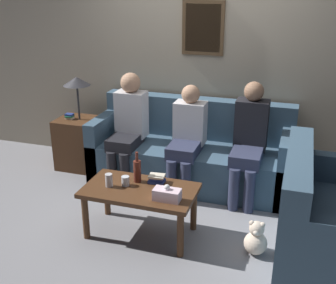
{
  "coord_description": "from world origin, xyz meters",
  "views": [
    {
      "loc": [
        1.12,
        -3.83,
        2.22
      ],
      "look_at": [
        -0.08,
        -0.13,
        0.71
      ],
      "focal_mm": 45.0,
      "sensor_mm": 36.0,
      "label": 1
    }
  ],
  "objects_px": {
    "person_left": "(128,124)",
    "teddy_bear": "(256,240)",
    "wine_bottle": "(137,170)",
    "couch_side": "(326,224)",
    "person_right": "(249,138)",
    "person_middle": "(187,135)",
    "drinking_glass": "(125,181)",
    "coffee_table": "(140,195)",
    "couch_main": "(191,154)"
  },
  "relations": [
    {
      "from": "drinking_glass",
      "to": "person_right",
      "type": "xyz_separation_m",
      "value": [
        0.96,
        1.03,
        0.16
      ]
    },
    {
      "from": "couch_main",
      "to": "person_middle",
      "type": "height_order",
      "value": "person_middle"
    },
    {
      "from": "teddy_bear",
      "to": "drinking_glass",
      "type": "bearing_deg",
      "value": 179.94
    },
    {
      "from": "person_left",
      "to": "teddy_bear",
      "type": "height_order",
      "value": "person_left"
    },
    {
      "from": "coffee_table",
      "to": "person_middle",
      "type": "xyz_separation_m",
      "value": [
        0.15,
        1.01,
        0.24
      ]
    },
    {
      "from": "couch_main",
      "to": "drinking_glass",
      "type": "bearing_deg",
      "value": -104.0
    },
    {
      "from": "person_middle",
      "to": "person_right",
      "type": "relative_size",
      "value": 0.94
    },
    {
      "from": "wine_bottle",
      "to": "person_left",
      "type": "distance_m",
      "value": 1.03
    },
    {
      "from": "person_left",
      "to": "person_middle",
      "type": "height_order",
      "value": "person_left"
    },
    {
      "from": "teddy_bear",
      "to": "wine_bottle",
      "type": "bearing_deg",
      "value": 174.43
    },
    {
      "from": "person_left",
      "to": "person_right",
      "type": "height_order",
      "value": "person_left"
    },
    {
      "from": "person_middle",
      "to": "wine_bottle",
      "type": "bearing_deg",
      "value": -104.32
    },
    {
      "from": "couch_main",
      "to": "person_left",
      "type": "distance_m",
      "value": 0.81
    },
    {
      "from": "couch_main",
      "to": "person_right",
      "type": "distance_m",
      "value": 0.77
    },
    {
      "from": "person_left",
      "to": "person_middle",
      "type": "bearing_deg",
      "value": -1.6
    },
    {
      "from": "couch_side",
      "to": "person_left",
      "type": "height_order",
      "value": "person_left"
    },
    {
      "from": "couch_side",
      "to": "drinking_glass",
      "type": "height_order",
      "value": "couch_side"
    },
    {
      "from": "person_middle",
      "to": "person_right",
      "type": "height_order",
      "value": "person_right"
    },
    {
      "from": "coffee_table",
      "to": "couch_main",
      "type": "bearing_deg",
      "value": 82.8
    },
    {
      "from": "drinking_glass",
      "to": "person_right",
      "type": "height_order",
      "value": "person_right"
    },
    {
      "from": "couch_main",
      "to": "drinking_glass",
      "type": "height_order",
      "value": "couch_main"
    },
    {
      "from": "wine_bottle",
      "to": "teddy_bear",
      "type": "bearing_deg",
      "value": -5.57
    },
    {
      "from": "wine_bottle",
      "to": "person_middle",
      "type": "height_order",
      "value": "person_middle"
    },
    {
      "from": "coffee_table",
      "to": "person_right",
      "type": "height_order",
      "value": "person_right"
    },
    {
      "from": "person_right",
      "to": "wine_bottle",
      "type": "bearing_deg",
      "value": -133.94
    },
    {
      "from": "couch_side",
      "to": "person_right",
      "type": "xyz_separation_m",
      "value": [
        -0.77,
        0.92,
        0.34
      ]
    },
    {
      "from": "person_right",
      "to": "person_left",
      "type": "bearing_deg",
      "value": -179.37
    },
    {
      "from": "drinking_glass",
      "to": "person_right",
      "type": "distance_m",
      "value": 1.42
    },
    {
      "from": "person_right",
      "to": "coffee_table",
      "type": "bearing_deg",
      "value": -127.97
    },
    {
      "from": "coffee_table",
      "to": "drinking_glass",
      "type": "bearing_deg",
      "value": 173.75
    },
    {
      "from": "coffee_table",
      "to": "wine_bottle",
      "type": "height_order",
      "value": "wine_bottle"
    },
    {
      "from": "wine_bottle",
      "to": "teddy_bear",
      "type": "height_order",
      "value": "wine_bottle"
    },
    {
      "from": "wine_bottle",
      "to": "teddy_bear",
      "type": "relative_size",
      "value": 0.93
    },
    {
      "from": "person_middle",
      "to": "teddy_bear",
      "type": "bearing_deg",
      "value": -48.07
    },
    {
      "from": "person_middle",
      "to": "person_right",
      "type": "xyz_separation_m",
      "value": [
        0.66,
        0.03,
        0.03
      ]
    },
    {
      "from": "person_middle",
      "to": "coffee_table",
      "type": "bearing_deg",
      "value": -98.68
    },
    {
      "from": "person_middle",
      "to": "teddy_bear",
      "type": "xyz_separation_m",
      "value": [
        0.89,
        -1.0,
        -0.5
      ]
    },
    {
      "from": "person_middle",
      "to": "teddy_bear",
      "type": "distance_m",
      "value": 1.43
    },
    {
      "from": "couch_side",
      "to": "wine_bottle",
      "type": "bearing_deg",
      "value": 90.02
    },
    {
      "from": "coffee_table",
      "to": "wine_bottle",
      "type": "relative_size",
      "value": 3.45
    },
    {
      "from": "drinking_glass",
      "to": "coffee_table",
      "type": "bearing_deg",
      "value": -6.25
    },
    {
      "from": "couch_main",
      "to": "person_middle",
      "type": "bearing_deg",
      "value": -89.75
    },
    {
      "from": "couch_side",
      "to": "coffee_table",
      "type": "height_order",
      "value": "couch_side"
    },
    {
      "from": "coffee_table",
      "to": "wine_bottle",
      "type": "bearing_deg",
      "value": 120.18
    },
    {
      "from": "coffee_table",
      "to": "teddy_bear",
      "type": "distance_m",
      "value": 1.08
    },
    {
      "from": "couch_side",
      "to": "drinking_glass",
      "type": "relative_size",
      "value": 15.06
    },
    {
      "from": "couch_main",
      "to": "person_right",
      "type": "xyz_separation_m",
      "value": [
        0.66,
        -0.17,
        0.34
      ]
    },
    {
      "from": "wine_bottle",
      "to": "person_right",
      "type": "distance_m",
      "value": 1.28
    },
    {
      "from": "person_left",
      "to": "person_right",
      "type": "xyz_separation_m",
      "value": [
        1.36,
        0.02,
        -0.02
      ]
    },
    {
      "from": "person_left",
      "to": "person_middle",
      "type": "relative_size",
      "value": 1.07
    }
  ]
}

